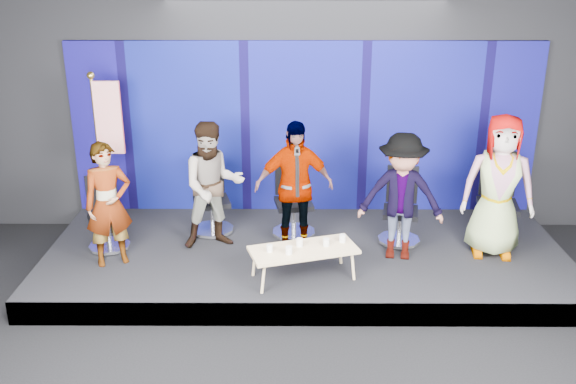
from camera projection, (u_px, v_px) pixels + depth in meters
name	position (u px, v px, depth m)	size (l,w,h in m)	color
ground	(311.00, 380.00, 6.53)	(10.00, 10.00, 0.00)	black
room_walls	(314.00, 152.00, 5.68)	(10.02, 8.02, 3.51)	black
riser	(306.00, 257.00, 8.82)	(7.00, 3.00, 0.30)	black
backdrop	(305.00, 128.00, 9.67)	(7.00, 0.08, 2.60)	#110861
chair_a	(107.00, 225.00, 8.69)	(0.75, 0.75, 1.00)	silver
panelist_a	(108.00, 204.00, 8.08)	(0.59, 0.39, 1.62)	black
chair_b	(211.00, 208.00, 9.19)	(0.74, 0.74, 1.08)	silver
panelist_b	(213.00, 186.00, 8.55)	(0.85, 0.66, 1.74)	black
chair_c	(293.00, 210.00, 9.10)	(0.72, 0.72, 1.10)	silver
panelist_c	(294.00, 187.00, 8.44)	(1.05, 0.44, 1.79)	black
chair_d	(400.00, 218.00, 8.87)	(0.68, 0.68, 1.04)	silver
panelist_d	(401.00, 197.00, 8.23)	(1.09, 0.63, 1.69)	black
chair_e	(496.00, 213.00, 8.94)	(0.76, 0.76, 1.17)	silver
panelist_e	(498.00, 186.00, 8.29)	(0.93, 0.60, 1.90)	black
coffee_table	(303.00, 251.00, 7.83)	(1.41, 0.91, 0.40)	tan
mug_a	(270.00, 248.00, 7.72)	(0.07, 0.07, 0.09)	silver
mug_b	(289.00, 250.00, 7.66)	(0.08, 0.08, 0.10)	silver
mug_c	(300.00, 242.00, 7.87)	(0.08, 0.08, 0.10)	silver
mug_d	(326.00, 242.00, 7.88)	(0.08, 0.08, 0.09)	silver
mug_e	(342.00, 238.00, 7.98)	(0.08, 0.08, 0.10)	silver
flag_stand	(107.00, 150.00, 8.90)	(0.53, 0.31, 2.30)	black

